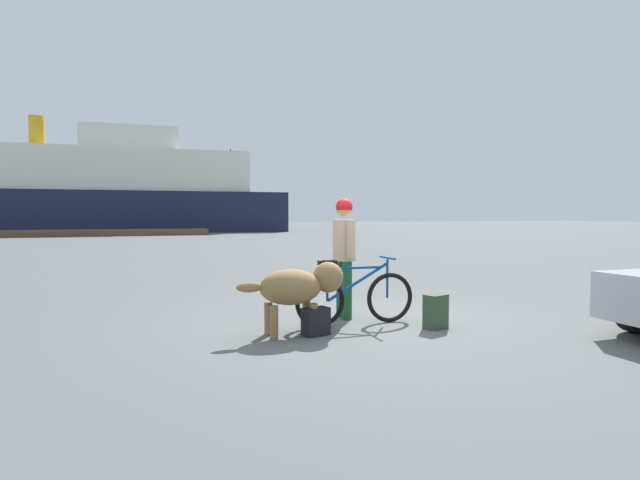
% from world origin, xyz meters
% --- Properties ---
extents(ground_plane, '(160.00, 160.00, 0.00)m').
position_xyz_m(ground_plane, '(0.00, 0.00, 0.00)').
color(ground_plane, '#595B5B').
extents(bicycle, '(1.67, 0.44, 0.89)m').
position_xyz_m(bicycle, '(-0.24, -0.11, 0.37)').
color(bicycle, black).
rests_on(bicycle, ground_plane).
extents(person_cyclist, '(0.32, 0.53, 1.68)m').
position_xyz_m(person_cyclist, '(-0.20, 0.37, 1.01)').
color(person_cyclist, '#19592D').
rests_on(person_cyclist, ground_plane).
extents(dog, '(1.33, 0.51, 0.88)m').
position_xyz_m(dog, '(-1.11, -0.42, 0.58)').
color(dog, olive).
rests_on(dog, ground_plane).
extents(backpack, '(0.33, 0.28, 0.44)m').
position_xyz_m(backpack, '(0.65, -0.66, 0.22)').
color(backpack, '#334C33').
rests_on(backpack, ground_plane).
extents(handbag_pannier, '(0.36, 0.26, 0.34)m').
position_xyz_m(handbag_pannier, '(-0.92, -0.52, 0.17)').
color(handbag_pannier, black).
rests_on(handbag_pannier, ground_plane).
extents(dock_pier, '(13.70, 2.10, 0.40)m').
position_xyz_m(dock_pier, '(-5.05, 31.23, 0.20)').
color(dock_pier, brown).
rests_on(dock_pier, ground_plane).
extents(ferry_boat, '(29.77, 7.74, 8.76)m').
position_xyz_m(ferry_boat, '(-6.05, 38.39, 3.08)').
color(ferry_boat, '#191E38').
rests_on(ferry_boat, ground_plane).
extents(pine_tree_center, '(3.83, 3.83, 9.64)m').
position_xyz_m(pine_tree_center, '(-0.61, 52.90, 6.10)').
color(pine_tree_center, '#4C331E').
rests_on(pine_tree_center, ground_plane).
extents(pine_tree_far_right, '(3.78, 3.78, 8.96)m').
position_xyz_m(pine_tree_far_right, '(7.64, 54.97, 5.69)').
color(pine_tree_far_right, '#4C331E').
rests_on(pine_tree_far_right, ground_plane).
extents(pine_tree_mid_back, '(3.45, 3.45, 11.09)m').
position_xyz_m(pine_tree_mid_back, '(-7.75, 57.47, 6.61)').
color(pine_tree_mid_back, '#4C331E').
rests_on(pine_tree_mid_back, ground_plane).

